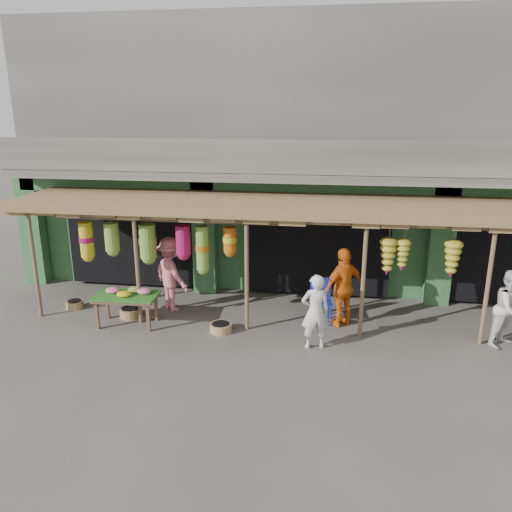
# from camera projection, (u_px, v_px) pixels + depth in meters

# --- Properties ---
(ground) EXTENTS (80.00, 80.00, 0.00)m
(ground) POSITION_uv_depth(u_px,v_px,m) (314.00, 329.00, 11.23)
(ground) COLOR #514C47
(ground) RESTS_ON ground
(building) EXTENTS (16.40, 6.80, 7.00)m
(building) POSITION_uv_depth(u_px,v_px,m) (324.00, 157.00, 14.88)
(building) COLOR gray
(building) RESTS_ON ground
(awning) EXTENTS (14.00, 2.70, 2.79)m
(awning) POSITION_uv_depth(u_px,v_px,m) (311.00, 210.00, 11.28)
(awning) COLOR brown
(awning) RESTS_ON ground
(flower_table) EXTENTS (1.46, 0.90, 0.86)m
(flower_table) POSITION_uv_depth(u_px,v_px,m) (127.00, 296.00, 11.31)
(flower_table) COLOR brown
(flower_table) RESTS_ON ground
(blue_chair) EXTENTS (0.53, 0.54, 1.01)m
(blue_chair) POSITION_uv_depth(u_px,v_px,m) (321.00, 298.00, 11.54)
(blue_chair) COLOR #162195
(blue_chair) RESTS_ON ground
(basket_left) EXTENTS (0.62, 0.62, 0.22)m
(basket_left) POSITION_uv_depth(u_px,v_px,m) (131.00, 312.00, 11.89)
(basket_left) COLOR #926842
(basket_left) RESTS_ON ground
(basket_mid) EXTENTS (0.61, 0.61, 0.19)m
(basket_mid) POSITION_uv_depth(u_px,v_px,m) (221.00, 328.00, 11.09)
(basket_mid) COLOR brown
(basket_mid) RESTS_ON ground
(basket_right) EXTENTS (0.48, 0.48, 0.19)m
(basket_right) POSITION_uv_depth(u_px,v_px,m) (75.00, 304.00, 12.40)
(basket_right) COLOR #9F6F4A
(basket_right) RESTS_ON ground
(person_front) EXTENTS (0.66, 0.51, 1.60)m
(person_front) POSITION_uv_depth(u_px,v_px,m) (315.00, 312.00, 10.17)
(person_front) COLOR silver
(person_front) RESTS_ON ground
(person_right) EXTENTS (1.01, 1.00, 1.65)m
(person_right) POSITION_uv_depth(u_px,v_px,m) (510.00, 309.00, 10.26)
(person_right) COLOR silver
(person_right) RESTS_ON ground
(person_vendor) EXTENTS (1.11, 1.03, 1.83)m
(person_vendor) POSITION_uv_depth(u_px,v_px,m) (344.00, 287.00, 11.21)
(person_vendor) COLOR orange
(person_vendor) RESTS_ON ground
(person_shopper) EXTENTS (1.35, 1.28, 1.83)m
(person_shopper) POSITION_uv_depth(u_px,v_px,m) (172.00, 274.00, 12.11)
(person_shopper) COLOR #D3707A
(person_shopper) RESTS_ON ground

